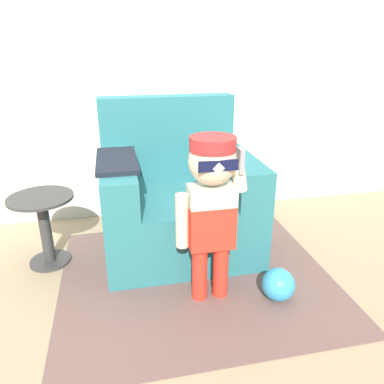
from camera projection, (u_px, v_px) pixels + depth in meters
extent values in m
plane|color=#998466|center=(150.00, 250.00, 2.72)|extent=(10.00, 10.00, 0.00)
cube|color=silver|center=(133.00, 57.00, 2.86)|extent=(10.00, 0.05, 2.60)
cube|color=#286B70|center=(178.00, 217.00, 2.74)|extent=(1.03, 1.02, 0.44)
cube|color=#286B70|center=(167.00, 134.00, 2.93)|extent=(1.03, 0.16, 0.59)
cube|color=#286B70|center=(118.00, 181.00, 2.46)|extent=(0.22, 0.85, 0.25)
cube|color=#286B70|center=(236.00, 172.00, 2.61)|extent=(0.22, 0.85, 0.25)
cube|color=black|center=(117.00, 160.00, 2.40)|extent=(0.26, 0.56, 0.03)
cylinder|color=red|center=(200.00, 272.00, 2.16)|extent=(0.09, 0.09, 0.34)
cylinder|color=red|center=(220.00, 270.00, 2.18)|extent=(0.09, 0.09, 0.34)
cube|color=red|center=(211.00, 226.00, 2.06)|extent=(0.25, 0.14, 0.25)
cube|color=#B7C6B2|center=(212.00, 195.00, 1.99)|extent=(0.25, 0.14, 0.11)
sphere|color=beige|center=(212.00, 161.00, 1.92)|extent=(0.25, 0.25, 0.25)
cylinder|color=#B22828|center=(213.00, 143.00, 1.88)|extent=(0.24, 0.24, 0.07)
cube|color=#B22828|center=(207.00, 143.00, 2.00)|extent=(0.14, 0.11, 0.01)
cube|color=#0F1433|center=(219.00, 166.00, 1.81)|extent=(0.20, 0.01, 0.06)
cylinder|color=beige|center=(182.00, 221.00, 2.01)|extent=(0.07, 0.07, 0.31)
cylinder|color=beige|center=(239.00, 175.00, 1.98)|extent=(0.10, 0.07, 0.18)
cube|color=gray|center=(240.00, 161.00, 1.93)|extent=(0.02, 0.07, 0.13)
cylinder|color=#333333|center=(51.00, 261.00, 2.57)|extent=(0.27, 0.27, 0.02)
cylinder|color=#333333|center=(46.00, 232.00, 2.49)|extent=(0.07, 0.07, 0.47)
cylinder|color=#333333|center=(40.00, 198.00, 2.39)|extent=(0.41, 0.41, 0.02)
cube|color=brown|center=(196.00, 276.00, 2.41)|extent=(1.70, 1.48, 0.01)
sphere|color=#3399D1|center=(278.00, 284.00, 2.17)|extent=(0.19, 0.19, 0.19)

